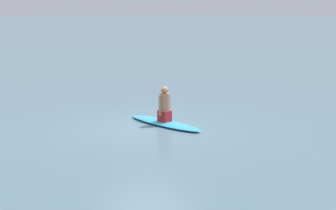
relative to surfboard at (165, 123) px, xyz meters
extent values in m
plane|color=slate|center=(0.14, 0.59, -0.05)|extent=(400.00, 400.00, 0.00)
ellipsoid|color=#339EC6|center=(0.00, 0.00, 0.00)|extent=(2.67, 0.66, 0.11)
cube|color=#A51E23|center=(0.00, 0.00, 0.21)|extent=(0.33, 0.27, 0.31)
cylinder|color=#9E7051|center=(0.00, 0.00, 0.60)|extent=(0.29, 0.29, 0.51)
sphere|color=#9E7051|center=(0.00, 0.00, 0.95)|extent=(0.21, 0.21, 0.21)
cylinder|color=#9E7051|center=(0.00, 0.18, 0.53)|extent=(0.08, 0.08, 0.57)
cylinder|color=#9E7051|center=(0.00, -0.18, 0.53)|extent=(0.08, 0.08, 0.57)
camera|label=1|loc=(-9.19, 8.89, 3.17)|focal=49.47mm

